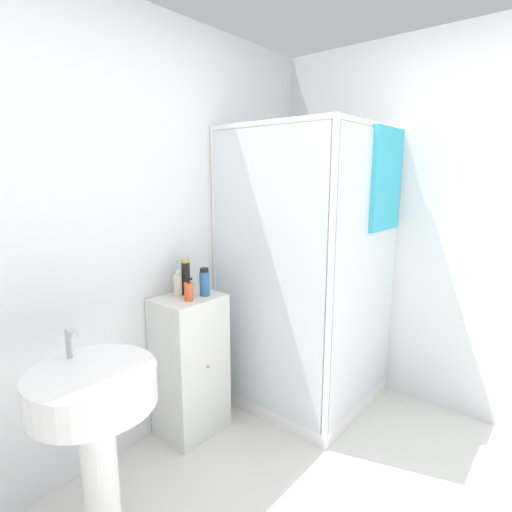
{
  "coord_description": "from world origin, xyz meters",
  "views": [
    {
      "loc": [
        -1.12,
        -0.26,
        1.59
      ],
      "look_at": [
        0.57,
        1.13,
        1.15
      ],
      "focal_mm": 28.0,
      "sensor_mm": 36.0,
      "label": 1
    }
  ],
  "objects_px": {
    "soap_dispenser": "(189,291)",
    "shampoo_bottle_tall_black": "(186,277)",
    "shampoo_bottle_blue": "(205,282)",
    "lotion_bottle_white": "(178,285)",
    "sink": "(95,414)"
  },
  "relations": [
    {
      "from": "soap_dispenser",
      "to": "shampoo_bottle_tall_black",
      "type": "bearing_deg",
      "value": 55.87
    },
    {
      "from": "shampoo_bottle_blue",
      "to": "lotion_bottle_white",
      "type": "height_order",
      "value": "shampoo_bottle_blue"
    },
    {
      "from": "shampoo_bottle_tall_black",
      "to": "lotion_bottle_white",
      "type": "height_order",
      "value": "shampoo_bottle_tall_black"
    },
    {
      "from": "soap_dispenser",
      "to": "shampoo_bottle_tall_black",
      "type": "xyz_separation_m",
      "value": [
        0.07,
        0.11,
        0.05
      ]
    },
    {
      "from": "sink",
      "to": "soap_dispenser",
      "type": "distance_m",
      "value": 0.85
    },
    {
      "from": "shampoo_bottle_tall_black",
      "to": "shampoo_bottle_blue",
      "type": "bearing_deg",
      "value": -61.82
    },
    {
      "from": "soap_dispenser",
      "to": "shampoo_bottle_tall_black",
      "type": "relative_size",
      "value": 0.63
    },
    {
      "from": "sink",
      "to": "lotion_bottle_white",
      "type": "bearing_deg",
      "value": 27.12
    },
    {
      "from": "soap_dispenser",
      "to": "lotion_bottle_white",
      "type": "relative_size",
      "value": 0.86
    },
    {
      "from": "sink",
      "to": "soap_dispenser",
      "type": "height_order",
      "value": "soap_dispenser"
    },
    {
      "from": "shampoo_bottle_tall_black",
      "to": "lotion_bottle_white",
      "type": "distance_m",
      "value": 0.07
    },
    {
      "from": "soap_dispenser",
      "to": "shampoo_bottle_tall_black",
      "type": "distance_m",
      "value": 0.14
    },
    {
      "from": "soap_dispenser",
      "to": "lotion_bottle_white",
      "type": "height_order",
      "value": "lotion_bottle_white"
    },
    {
      "from": "sink",
      "to": "lotion_bottle_white",
      "type": "xyz_separation_m",
      "value": [
        0.77,
        0.39,
        0.3
      ]
    },
    {
      "from": "soap_dispenser",
      "to": "shampoo_bottle_blue",
      "type": "relative_size",
      "value": 0.82
    }
  ]
}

